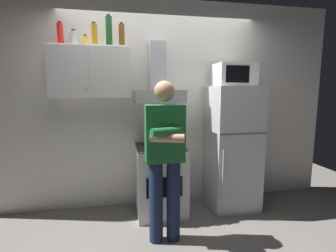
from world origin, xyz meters
The scene contains 15 objects.
ground_plane centered at (0.00, 0.00, 0.00)m, with size 7.00×7.00×0.00m, color slate.
back_wall_tiled centered at (0.00, 0.60, 1.35)m, with size 4.80×0.10×2.70m, color silver.
upper_cabinet centered at (-0.85, 0.37, 1.75)m, with size 0.90×0.37×0.60m.
stove_oven centered at (-0.05, 0.25, 0.43)m, with size 0.60×0.62×0.87m.
range_hood centered at (-0.05, 0.38, 1.60)m, with size 0.60×0.44×0.75m.
refrigerator centered at (0.90, 0.25, 0.80)m, with size 0.60×0.62×1.60m.
microwave centered at (0.90, 0.27, 1.74)m, with size 0.48×0.37×0.28m.
person_standing centered at (-0.10, -0.36, 0.90)m, with size 0.38×0.33×1.64m.
cooking_pot centered at (0.08, 0.13, 0.93)m, with size 0.30×0.20×0.11m.
bottle_wine_green centered at (-0.63, 0.36, 2.22)m, with size 0.07×0.07×0.36m.
bottle_liquor_amber centered at (-0.79, 0.35, 2.18)m, with size 0.07×0.07×0.27m.
bottle_soda_red centered at (-1.17, 0.40, 2.18)m, with size 0.07×0.07×0.27m.
bottle_spice_jar centered at (-0.90, 0.39, 2.11)m, with size 0.05×0.05×0.13m.
bottle_canister_steel centered at (-1.03, 0.41, 2.14)m, with size 0.09×0.09×0.19m.
bottle_beer_brown centered at (-0.48, 0.34, 2.18)m, with size 0.07×0.07×0.27m.
Camera 1 is at (-0.51, -2.72, 1.55)m, focal length 26.58 mm.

